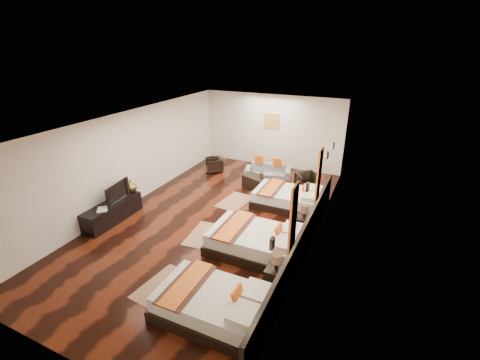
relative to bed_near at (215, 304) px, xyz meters
The scene contains 30 objects.
floor 3.48m from the bed_near, 119.30° to the left, with size 5.50×9.50×0.01m, color black.
ceiling 4.29m from the bed_near, 119.30° to the left, with size 5.50×9.50×0.01m, color white.
back_wall 8.04m from the bed_near, 102.31° to the left, with size 5.50×0.01×2.80m, color silver.
left_wall 5.49m from the bed_near, 145.79° to the left, with size 0.01×9.50×2.80m, color silver.
right_wall 3.39m from the bed_near, 70.78° to the left, with size 0.01×9.50×2.80m, color silver.
headboard_panel 2.45m from the bed_near, 65.48° to the left, with size 0.08×6.60×0.90m, color black.
bed_near is the anchor object (origin of this frame).
bed_mid 2.11m from the bed_near, 89.94° to the left, with size 2.25×1.42×0.86m.
bed_far 4.65m from the bed_near, 90.01° to the left, with size 2.05×1.29×0.78m.
nightstand_a 1.41m from the bed_near, 57.83° to the left, with size 0.40×0.40×0.79m.
nightstand_b 3.51m from the bed_near, 77.67° to the left, with size 0.40×0.40×0.79m.
jute_mat_near 1.37m from the bed_near, behind, with size 0.75×1.20×0.01m, color #98704D.
jute_mat_mid 2.71m from the bed_near, 124.46° to the left, with size 0.75×1.20×0.01m, color #98704D.
jute_mat_far 4.56m from the bed_near, 110.84° to the left, with size 0.75×1.20×0.01m, color #98704D.
tv_console 4.57m from the bed_near, 156.60° to the left, with size 0.50×1.80×0.55m, color black.
tv 4.62m from the bed_near, 154.69° to the left, with size 0.96×0.13×0.55m, color black.
book 4.41m from the bed_near, 162.39° to the left, with size 0.26×0.35×0.03m, color black.
figurine 4.96m from the bed_near, 148.10° to the left, with size 0.35×0.35×0.36m, color brown.
sofa 6.69m from the bed_near, 101.78° to the left, with size 1.64×0.64×0.48m, color gray.
armchair_left 7.07m from the bed_near, 118.79° to the left, with size 0.58×0.60×0.54m, color black.
armchair_right 6.05m from the bed_near, 88.24° to the left, with size 0.64×0.65×0.60m, color black.
coffee_table 5.67m from the bed_near, 103.95° to the left, with size 1.00×0.50×0.40m, color black.
table_plant 5.72m from the bed_near, 102.52° to the left, with size 0.23×0.20×0.26m, color #29591D.
orange_panel_a 2.09m from the bed_near, 47.36° to the left, with size 0.04×0.40×1.30m, color #D86014.
orange_panel_b 3.76m from the bed_near, 72.72° to the left, with size 0.04×0.40×1.30m, color #D86014.
sconce_near 1.87m from the bed_near, ahead, with size 0.07×0.12×0.18m.
sconce_mid 2.91m from the bed_near, 65.60° to the left, with size 0.07×0.12×0.18m.
sconce_far 4.80m from the bed_near, 77.16° to the left, with size 0.07×0.12×0.18m.
sconce_lounge 5.64m from the bed_near, 79.27° to the left, with size 0.07×0.12×0.18m.
gold_artwork 8.08m from the bed_near, 102.34° to the left, with size 0.60×0.04×0.60m, color #AD873F.
Camera 1 is at (3.93, -6.83, 4.60)m, focal length 24.04 mm.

